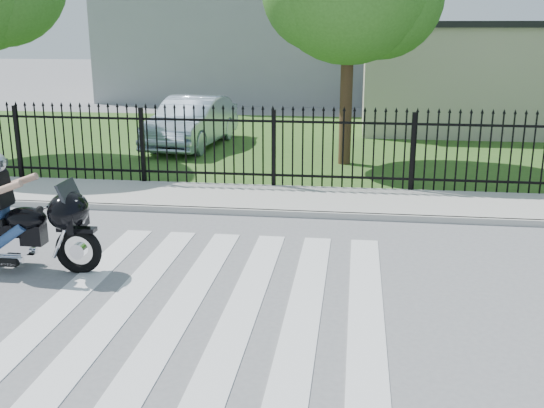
# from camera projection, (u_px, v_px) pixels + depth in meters

# --- Properties ---
(ground) EXTENTS (120.00, 120.00, 0.00)m
(ground) POSITION_uv_depth(u_px,v_px,m) (216.00, 300.00, 8.54)
(ground) COLOR slate
(ground) RESTS_ON ground
(crosswalk) EXTENTS (5.00, 5.50, 0.01)m
(crosswalk) POSITION_uv_depth(u_px,v_px,m) (216.00, 300.00, 8.54)
(crosswalk) COLOR silver
(crosswalk) RESTS_ON ground
(sidewalk) EXTENTS (40.00, 2.00, 0.12)m
(sidewalk) POSITION_uv_depth(u_px,v_px,m) (268.00, 199.00, 13.30)
(sidewalk) COLOR #ADAAA3
(sidewalk) RESTS_ON ground
(curb) EXTENTS (40.00, 0.12, 0.12)m
(curb) POSITION_uv_depth(u_px,v_px,m) (260.00, 213.00, 12.34)
(curb) COLOR #ADAAA3
(curb) RESTS_ON ground
(grass_strip) EXTENTS (40.00, 12.00, 0.02)m
(grass_strip) POSITION_uv_depth(u_px,v_px,m) (298.00, 143.00, 19.99)
(grass_strip) COLOR #2C571E
(grass_strip) RESTS_ON ground
(iron_fence) EXTENTS (26.00, 0.04, 1.80)m
(iron_fence) POSITION_uv_depth(u_px,v_px,m) (274.00, 151.00, 14.02)
(iron_fence) COLOR black
(iron_fence) RESTS_ON ground
(building_low) EXTENTS (10.00, 6.00, 3.50)m
(building_low) POSITION_uv_depth(u_px,v_px,m) (507.00, 79.00, 22.44)
(building_low) COLOR #B5AC97
(building_low) RESTS_ON ground
(building_low_roof) EXTENTS (10.20, 6.20, 0.20)m
(building_low_roof) POSITION_uv_depth(u_px,v_px,m) (512.00, 24.00, 21.94)
(building_low_roof) COLOR black
(building_low_roof) RESTS_ON building_low
(motorcycle_rider) EXTENTS (2.77, 0.81, 1.83)m
(motorcycle_rider) POSITION_uv_depth(u_px,v_px,m) (6.00, 222.00, 9.46)
(motorcycle_rider) COLOR black
(motorcycle_rider) RESTS_ON ground
(parked_car) EXTENTS (2.02, 4.65, 1.49)m
(parked_car) POSITION_uv_depth(u_px,v_px,m) (192.00, 122.00, 19.14)
(parked_car) COLOR #9FB1C8
(parked_car) RESTS_ON grass_strip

